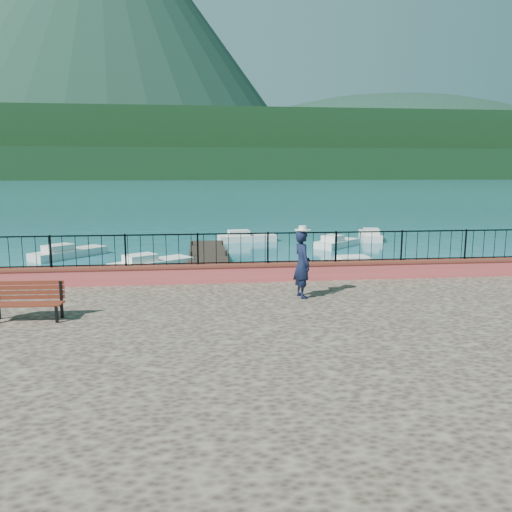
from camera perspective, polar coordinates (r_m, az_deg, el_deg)
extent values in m
plane|color=#19596B|center=(12.83, 5.00, -11.61)|extent=(2000.00, 2000.00, 0.00)
cube|color=#332821|center=(7.41, 15.22, -23.76)|extent=(30.00, 20.00, 1.20)
cube|color=#CB4E49|center=(15.92, 2.42, -1.80)|extent=(28.00, 0.46, 0.58)
cube|color=black|center=(15.78, 2.44, 0.92)|extent=(27.00, 0.05, 0.95)
cube|color=#2D231C|center=(24.13, -5.38, -1.15)|extent=(2.00, 16.00, 0.30)
cube|color=black|center=(311.75, -6.20, 10.35)|extent=(900.00, 60.00, 18.00)
cube|color=black|center=(372.12, -6.31, 12.22)|extent=(900.00, 120.00, 44.00)
cone|color=#142D23|center=(744.79, -16.87, 23.62)|extent=(560.00, 560.00, 380.00)
ellipsoid|color=#142D23|center=(613.48, 14.89, 8.85)|extent=(448.00, 384.00, 180.00)
cube|color=black|center=(12.83, -24.67, -5.89)|extent=(1.63, 0.56, 0.40)
cube|color=maroon|center=(12.95, -24.43, -3.70)|extent=(1.61, 0.15, 0.49)
imported|color=black|center=(13.74, 5.30, -0.93)|extent=(0.57, 0.75, 1.87)
cylinder|color=silver|center=(13.59, 5.36, 3.20)|extent=(0.44, 0.44, 0.12)
cube|color=white|center=(24.56, -11.84, -0.53)|extent=(4.04, 3.43, 0.80)
cube|color=white|center=(23.81, 12.34, -0.87)|extent=(4.17, 1.63, 0.80)
cube|color=silver|center=(31.55, 9.24, 1.76)|extent=(3.33, 3.21, 0.80)
cube|color=silver|center=(29.20, -20.59, 0.64)|extent=(3.77, 4.01, 0.80)
cube|color=silver|center=(33.62, -1.02, 2.36)|extent=(4.02, 1.77, 0.80)
cube|color=silver|center=(35.82, 12.94, 2.57)|extent=(2.26, 4.41, 0.80)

